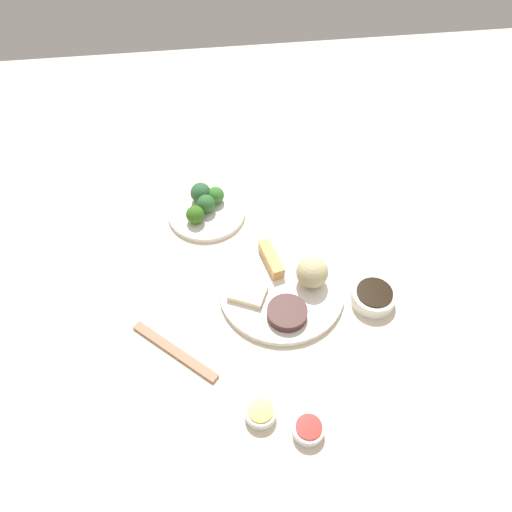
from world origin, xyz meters
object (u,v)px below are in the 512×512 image
main_plate (279,290)px  chopsticks_pair (175,351)px  broccoli_plate (207,212)px  soy_sauce_bowl (373,297)px  sauce_ramekin_hot_mustard (261,413)px  sauce_ramekin_sweet_and_sour (311,429)px

main_plate → chopsticks_pair: (-0.13, 0.24, -0.00)m
main_plate → broccoli_plate: (0.27, 0.15, -0.00)m
soy_sauce_bowl → sauce_ramekin_hot_mustard: (-0.23, 0.29, -0.00)m
main_plate → soy_sauce_bowl: (-0.05, -0.21, 0.01)m
main_plate → chopsticks_pair: 0.27m
broccoli_plate → main_plate: bearing=-150.9°
sauce_ramekin_sweet_and_sour → soy_sauce_bowl: bearing=-35.4°
broccoli_plate → chopsticks_pair: 0.41m
main_plate → sauce_ramekin_sweet_and_sour: bearing=-178.3°
broccoli_plate → sauce_ramekin_hot_mustard: sauce_ramekin_hot_mustard is taller
sauce_ramekin_sweet_and_sour → sauce_ramekin_hot_mustard: size_ratio=1.00×
broccoli_plate → sauce_ramekin_hot_mustard: 0.56m
soy_sauce_bowl → chopsticks_pair: 0.46m
sauce_ramekin_sweet_and_sour → sauce_ramekin_hot_mustard: same height
broccoli_plate → sauce_ramekin_hot_mustard: (-0.55, -0.07, 0.00)m
broccoli_plate → sauce_ramekin_hot_mustard: bearing=-172.9°
soy_sauce_bowl → chopsticks_pair: bearing=99.4°
broccoli_plate → soy_sauce_bowl: size_ratio=2.04×
sauce_ramekin_hot_mustard → chopsticks_pair: (0.16, 0.16, -0.01)m
broccoli_plate → sauce_ramekin_sweet_and_sour: bearing=-165.0°
soy_sauce_bowl → chopsticks_pair: soy_sauce_bowl is taller
soy_sauce_bowl → sauce_ramekin_hot_mustard: soy_sauce_bowl is taller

